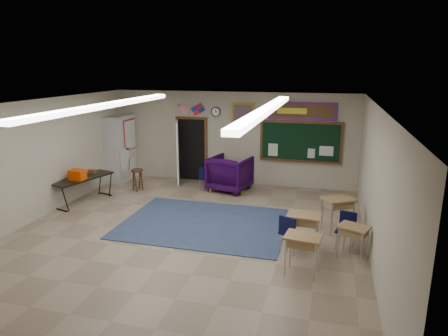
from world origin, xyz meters
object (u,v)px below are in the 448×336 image
(student_desk_front_right, at_px, (338,213))
(folding_table, at_px, (83,189))
(wooden_stool, at_px, (138,180))
(student_desk_front_left, at_px, (303,230))
(wingback_armchair, at_px, (230,173))

(student_desk_front_right, distance_m, folding_table, 6.98)
(student_desk_front_right, xyz_separation_m, folding_table, (-6.97, 0.29, -0.05))
(wooden_stool, bearing_deg, folding_table, -124.27)
(folding_table, bearing_deg, student_desk_front_left, 2.27)
(student_desk_front_left, distance_m, student_desk_front_right, 1.42)
(wooden_stool, bearing_deg, student_desk_front_right, -15.90)
(student_desk_front_left, xyz_separation_m, folding_table, (-6.26, 1.51, -0.05))
(wingback_armchair, distance_m, student_desk_front_right, 4.09)
(folding_table, bearing_deg, wooden_stool, 71.58)
(folding_table, bearing_deg, student_desk_front_right, 13.50)
(wingback_armchair, bearing_deg, student_desk_front_left, 136.92)
(wingback_armchair, height_order, student_desk_front_right, wingback_armchair)
(student_desk_front_right, distance_m, wooden_stool, 6.24)
(student_desk_front_left, relative_size, wooden_stool, 1.21)
(student_desk_front_left, bearing_deg, wooden_stool, 154.40)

